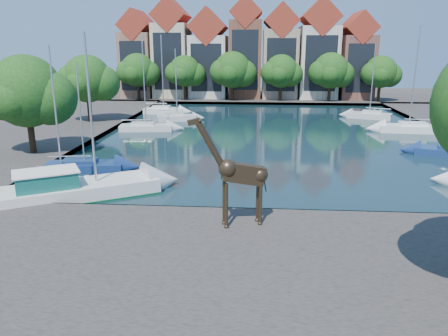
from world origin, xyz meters
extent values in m
plane|color=#38332B|center=(0.00, 0.00, 0.00)|extent=(160.00, 160.00, 0.00)
cube|color=black|center=(0.00, 24.00, 0.04)|extent=(38.00, 50.00, 0.08)
cube|color=#433E3A|center=(0.00, -7.00, 0.25)|extent=(50.00, 14.00, 0.50)
cube|color=#433E3A|center=(0.00, 56.00, 0.25)|extent=(60.00, 16.00, 0.50)
cube|color=#433E3A|center=(-25.00, 24.00, 0.25)|extent=(14.00, 52.00, 0.50)
cube|color=#8D634D|center=(-23.00, 56.00, 6.00)|extent=(5.39, 9.00, 11.00)
cube|color=maroon|center=(-23.00, 56.00, 12.71)|extent=(5.44, 9.18, 5.44)
cube|color=black|center=(-23.00, 51.52, 6.00)|extent=(4.40, 0.05, 8.25)
cube|color=beige|center=(-17.00, 56.00, 6.75)|extent=(5.88, 9.00, 12.50)
cube|color=maroon|center=(-17.00, 56.00, 14.32)|extent=(5.94, 9.18, 5.94)
cube|color=black|center=(-17.00, 51.52, 6.75)|extent=(4.80, 0.05, 9.38)
cube|color=silver|center=(-10.50, 56.00, 5.75)|extent=(6.37, 9.00, 10.50)
cube|color=maroon|center=(-10.50, 56.00, 12.43)|extent=(6.43, 9.18, 6.43)
cube|color=black|center=(-10.50, 51.52, 5.75)|extent=(5.20, 0.05, 7.88)
cube|color=brown|center=(-4.00, 56.00, 7.00)|extent=(5.39, 9.00, 13.00)
cube|color=maroon|center=(-4.00, 56.00, 14.71)|extent=(5.44, 9.18, 5.44)
cube|color=black|center=(-4.00, 51.52, 7.00)|extent=(4.40, 0.05, 9.75)
cube|color=tan|center=(2.00, 56.00, 6.25)|extent=(5.88, 9.00, 11.50)
cube|color=maroon|center=(2.00, 56.00, 13.32)|extent=(5.94, 9.18, 5.94)
cube|color=black|center=(2.00, 51.52, 6.25)|extent=(4.80, 0.05, 8.62)
cube|color=beige|center=(8.50, 56.00, 6.50)|extent=(6.37, 9.00, 12.00)
cube|color=maroon|center=(8.50, 56.00, 13.93)|extent=(6.43, 9.18, 6.43)
cube|color=black|center=(8.50, 51.52, 6.50)|extent=(5.20, 0.05, 9.00)
cube|color=brown|center=(15.00, 56.00, 5.75)|extent=(5.39, 9.00, 10.50)
cube|color=maroon|center=(15.00, 56.00, 12.21)|extent=(5.44, 9.18, 5.44)
cube|color=black|center=(15.00, 51.52, 5.75)|extent=(4.40, 0.05, 7.88)
cylinder|color=#332114|center=(-22.00, 50.50, 2.10)|extent=(0.50, 0.50, 3.20)
sphere|color=#173D11|center=(-22.00, 50.50, 5.38)|extent=(5.60, 5.60, 5.60)
sphere|color=#173D11|center=(-20.32, 50.80, 4.82)|extent=(4.20, 4.20, 4.20)
sphere|color=#173D11|center=(-23.54, 50.10, 5.10)|extent=(3.92, 3.92, 3.92)
cylinder|color=#332114|center=(-14.00, 50.50, 2.10)|extent=(0.50, 0.50, 3.20)
sphere|color=#173D11|center=(-14.00, 50.50, 5.26)|extent=(5.20, 5.20, 5.20)
sphere|color=#173D11|center=(-12.44, 50.80, 4.74)|extent=(3.90, 3.90, 3.90)
sphere|color=#173D11|center=(-15.43, 50.10, 5.00)|extent=(3.64, 3.64, 3.64)
cylinder|color=#332114|center=(-6.00, 50.50, 2.10)|extent=(0.50, 0.50, 3.20)
sphere|color=#173D11|center=(-6.00, 50.50, 5.50)|extent=(6.00, 6.00, 6.00)
sphere|color=#173D11|center=(-4.20, 50.80, 4.90)|extent=(4.50, 4.50, 4.50)
sphere|color=#173D11|center=(-7.65, 50.10, 5.20)|extent=(4.20, 4.20, 4.20)
cylinder|color=#332114|center=(2.00, 50.50, 2.10)|extent=(0.50, 0.50, 3.20)
sphere|color=#173D11|center=(2.00, 50.50, 5.32)|extent=(5.40, 5.40, 5.40)
sphere|color=#173D11|center=(3.62, 50.80, 4.78)|extent=(4.05, 4.05, 4.05)
sphere|color=#173D11|center=(0.51, 50.10, 5.05)|extent=(3.78, 3.78, 3.78)
cylinder|color=#332114|center=(10.00, 50.50, 2.10)|extent=(0.50, 0.50, 3.20)
sphere|color=#173D11|center=(10.00, 50.50, 5.44)|extent=(5.80, 5.80, 5.80)
sphere|color=#173D11|center=(11.74, 50.80, 4.86)|extent=(4.35, 4.35, 4.35)
sphere|color=#173D11|center=(8.40, 50.10, 5.15)|extent=(4.06, 4.06, 4.06)
cylinder|color=#332114|center=(18.00, 50.50, 2.10)|extent=(0.50, 0.50, 3.20)
sphere|color=#173D11|center=(18.00, 50.50, 5.26)|extent=(5.20, 5.20, 5.20)
sphere|color=#173D11|center=(19.56, 50.80, 4.74)|extent=(3.90, 3.90, 3.90)
sphere|color=#173D11|center=(16.57, 50.10, 5.00)|extent=(3.64, 3.64, 3.64)
cylinder|color=#332114|center=(-21.00, 12.00, 2.20)|extent=(0.54, 0.54, 3.40)
sphere|color=#173D11|center=(-21.00, 12.00, 5.70)|extent=(6.00, 6.00, 6.00)
sphere|color=#173D11|center=(-19.20, 12.30, 5.10)|extent=(4.50, 4.50, 4.50)
sphere|color=#173D11|center=(-22.65, 11.60, 5.40)|extent=(4.20, 4.20, 4.20)
cylinder|color=#332114|center=(-22.00, 28.00, 2.20)|extent=(0.54, 0.54, 3.40)
sphere|color=#173D11|center=(-22.00, 28.00, 5.58)|extent=(5.60, 5.60, 5.60)
sphere|color=#173D11|center=(-20.32, 28.30, 5.02)|extent=(4.20, 4.20, 4.20)
sphere|color=#173D11|center=(-23.54, 27.60, 5.30)|extent=(3.92, 3.92, 3.92)
cylinder|color=#34281A|center=(-3.32, -2.89, 1.66)|extent=(0.18, 0.18, 2.33)
cylinder|color=#34281A|center=(-3.46, -2.43, 1.66)|extent=(0.18, 0.18, 2.33)
cylinder|color=#34281A|center=(-1.62, -2.37, 1.66)|extent=(0.18, 0.18, 2.33)
cylinder|color=#34281A|center=(-1.77, -1.91, 1.66)|extent=(0.18, 0.18, 2.33)
cube|color=#34281A|center=(-2.49, -2.38, 3.21)|extent=(2.33, 1.25, 1.36)
cylinder|color=#34281A|center=(-4.07, -2.87, 4.73)|extent=(1.52, 0.76, 2.41)
cube|color=#34281A|center=(-4.83, -3.11, 5.91)|extent=(0.68, 0.38, 0.37)
cube|color=silver|center=(-13.00, 2.00, 0.67)|extent=(10.02, 7.48, 1.19)
cube|color=#13544B|center=(-14.51, 1.12, 1.45)|extent=(4.12, 3.64, 1.10)
cylinder|color=#B2B2B7|center=(-11.99, 2.58, 5.57)|extent=(0.15, 0.15, 9.14)
cube|color=silver|center=(-14.87, 4.00, 0.50)|extent=(5.42, 3.63, 0.84)
cube|color=silver|center=(-14.87, 4.00, 0.78)|extent=(2.55, 2.02, 0.47)
cylinder|color=#B2B2B7|center=(-14.87, 4.00, 5.06)|extent=(0.11, 0.11, 8.65)
cube|color=navy|center=(-15.00, 8.24, 0.47)|extent=(6.06, 2.77, 0.79)
cube|color=navy|center=(-15.00, 8.24, 0.74)|extent=(2.72, 1.74, 0.44)
cylinder|color=#B2B2B7|center=(-15.00, 8.24, 4.46)|extent=(0.10, 0.10, 7.53)
cube|color=silver|center=(-14.31, 24.70, 0.50)|extent=(6.05, 2.69, 0.85)
cube|color=silver|center=(-14.31, 24.70, 0.78)|extent=(2.71, 1.71, 0.47)
cylinder|color=#B2B2B7|center=(-14.31, 24.70, 5.55)|extent=(0.11, 0.11, 9.63)
cube|color=silver|center=(-12.00, 31.53, 0.55)|extent=(5.24, 3.04, 0.93)
cube|color=silver|center=(-12.00, 31.53, 0.86)|extent=(2.42, 1.77, 0.52)
cylinder|color=#B2B2B7|center=(-12.00, 31.53, 4.90)|extent=(0.12, 0.12, 8.18)
cube|color=white|center=(-14.99, 37.49, 0.58)|extent=(5.54, 1.97, 1.00)
cube|color=white|center=(-14.99, 37.49, 0.92)|extent=(2.43, 1.37, 0.56)
cylinder|color=#B2B2B7|center=(-14.99, 37.49, 5.84)|extent=(0.13, 0.13, 9.95)
cube|color=white|center=(15.00, 25.97, 0.59)|extent=(6.57, 2.75, 1.01)
cube|color=white|center=(15.00, 25.97, 0.92)|extent=(2.92, 1.79, 0.56)
cylinder|color=#B2B2B7|center=(15.00, 25.97, 6.15)|extent=(0.13, 0.13, 10.57)
cube|color=silver|center=(12.92, 35.16, 0.57)|extent=(5.85, 3.89, 0.98)
cube|color=silver|center=(12.92, 35.16, 0.90)|extent=(2.75, 2.17, 0.54)
cylinder|color=#B2B2B7|center=(12.92, 35.16, 5.29)|extent=(0.13, 0.13, 8.90)
camera|label=1|loc=(-1.93, -23.20, 9.34)|focal=35.00mm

